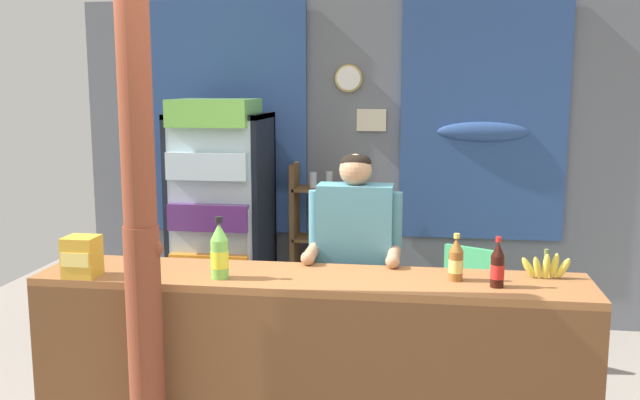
% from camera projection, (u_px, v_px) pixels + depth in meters
% --- Properties ---
extents(back_wall_curtained, '(4.80, 0.22, 2.68)m').
position_uv_depth(back_wall_curtained, '(361.00, 157.00, 5.95)').
color(back_wall_curtained, slate).
rests_on(back_wall_curtained, ground).
extents(stall_counter, '(2.90, 0.54, 1.00)m').
position_uv_depth(stall_counter, '(307.00, 355.00, 3.70)').
color(stall_counter, '#935B33').
rests_on(stall_counter, ground).
extents(timber_post, '(0.19, 0.17, 2.65)m').
position_uv_depth(timber_post, '(141.00, 237.00, 3.41)').
color(timber_post, brown).
rests_on(timber_post, ground).
extents(drink_fridge, '(0.72, 0.75, 1.88)m').
position_uv_depth(drink_fridge, '(220.00, 208.00, 5.54)').
color(drink_fridge, black).
rests_on(drink_fridge, ground).
extents(bottle_shelf_rack, '(0.48, 0.28, 1.36)m').
position_uv_depth(bottle_shelf_rack, '(321.00, 244.00, 5.82)').
color(bottle_shelf_rack, brown).
rests_on(bottle_shelf_rack, ground).
extents(plastic_lawn_chair, '(0.59, 0.59, 0.86)m').
position_uv_depth(plastic_lawn_chair, '(478.00, 294.00, 5.14)').
color(plastic_lawn_chair, '#4CC675').
rests_on(plastic_lawn_chair, ground).
extents(shopkeeper, '(0.55, 0.42, 1.60)m').
position_uv_depth(shopkeeper, '(355.00, 253.00, 4.18)').
color(shopkeeper, '#28282D').
rests_on(shopkeeper, ground).
extents(soda_bottle_lime_soda, '(0.09, 0.09, 0.33)m').
position_uv_depth(soda_bottle_lime_soda, '(220.00, 252.00, 3.67)').
color(soda_bottle_lime_soda, '#75C64C').
rests_on(soda_bottle_lime_soda, stall_counter).
extents(soda_bottle_cola, '(0.07, 0.07, 0.26)m').
position_uv_depth(soda_bottle_cola, '(497.00, 266.00, 3.52)').
color(soda_bottle_cola, black).
rests_on(soda_bottle_cola, stall_counter).
extents(soda_bottle_iced_tea, '(0.07, 0.07, 0.25)m').
position_uv_depth(soda_bottle_iced_tea, '(456.00, 261.00, 3.64)').
color(soda_bottle_iced_tea, brown).
rests_on(soda_bottle_iced_tea, stall_counter).
extents(snack_box_choco_powder, '(0.17, 0.16, 0.21)m').
position_uv_depth(snack_box_choco_powder, '(82.00, 256.00, 3.71)').
color(snack_box_choco_powder, gold).
rests_on(snack_box_choco_powder, stall_counter).
extents(banana_bunch, '(0.27, 0.06, 0.16)m').
position_uv_depth(banana_bunch, '(547.00, 267.00, 3.68)').
color(banana_bunch, '#DBCC42').
rests_on(banana_bunch, stall_counter).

